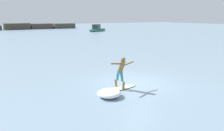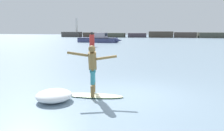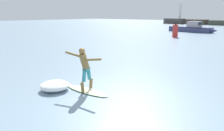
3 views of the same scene
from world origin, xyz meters
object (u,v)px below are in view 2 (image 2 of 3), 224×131
object	(u,v)px
surfboard	(92,95)
surfer	(93,66)
channel_marker_buoy	(92,40)
small_boat_offshore	(99,39)

from	to	relation	value
surfboard	surfer	distance (m)	1.11
channel_marker_buoy	small_boat_offshore	bearing A→B (deg)	98.34
surfboard	small_boat_offshore	bearing A→B (deg)	103.49
surfboard	small_boat_offshore	distance (m)	34.10
small_boat_offshore	surfer	bearing A→B (deg)	-76.45
surfboard	channel_marker_buoy	distance (m)	23.76
surfer	channel_marker_buoy	xyz separation A→B (m)	(-6.51, 22.96, -0.26)
small_boat_offshore	surfboard	bearing A→B (deg)	-76.51
surfboard	channel_marker_buoy	world-z (taller)	channel_marker_buoy
surfer	small_boat_offshore	size ratio (longest dim) A/B	0.20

